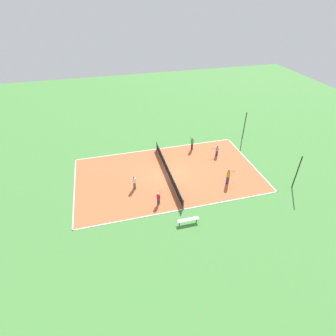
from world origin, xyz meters
TOP-DOWN VIEW (x-y plane):
  - ground_plane at (0.00, 0.00)m, footprint 80.00×80.00m
  - court_surface at (0.00, 0.00)m, footprint 11.38×19.99m
  - tennis_net at (0.00, 0.00)m, footprint 11.18×0.10m
  - bench at (7.36, -0.10)m, footprint 0.36×1.90m
  - player_far_green at (-4.43, 4.29)m, footprint 0.97×0.46m
  - player_coach_red at (4.32, -2.07)m, footprint 0.95×0.81m
  - player_baseline_gray at (-2.27, 6.73)m, footprint 0.53×0.98m
  - player_near_white at (1.42, -3.92)m, footprint 0.42×0.42m
  - player_center_orange at (3.10, 5.64)m, footprint 0.52×0.98m
  - tennis_ball_right_alley at (3.10, 6.34)m, footprint 0.07×0.07m
  - tennis_ball_midcourt at (4.47, 7.83)m, footprint 0.07×0.07m
  - tennis_ball_near_net at (0.26, -4.20)m, footprint 0.07×0.07m
  - fence_post_back_left at (-5.39, 11.86)m, footprint 0.12×0.12m
  - fence_post_back_right at (5.39, 11.86)m, footprint 0.12×0.12m

SIDE VIEW (x-z plane):
  - ground_plane at x=0.00m, z-range 0.00..0.00m
  - court_surface at x=0.00m, z-range 0.00..0.02m
  - tennis_ball_right_alley at x=3.10m, z-range 0.02..0.09m
  - tennis_ball_midcourt at x=4.47m, z-range 0.02..0.09m
  - tennis_ball_near_net at x=0.26m, z-range 0.02..0.09m
  - bench at x=7.36m, z-range 0.17..0.62m
  - tennis_net at x=0.00m, z-range 0.03..1.10m
  - player_coach_red at x=4.32m, z-range 0.11..1.46m
  - player_baseline_gray at x=-2.27m, z-range 0.11..1.49m
  - player_near_white at x=1.42m, z-range 0.12..1.66m
  - player_far_green at x=-4.43m, z-range 0.16..1.88m
  - player_center_orange at x=3.10m, z-range 0.17..1.97m
  - fence_post_back_left at x=-5.39m, z-range 0.00..3.82m
  - fence_post_back_right at x=5.39m, z-range 0.00..3.82m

